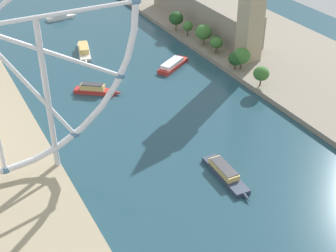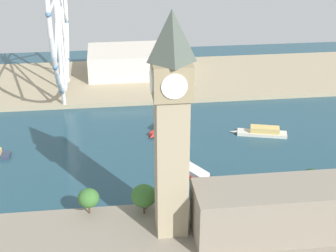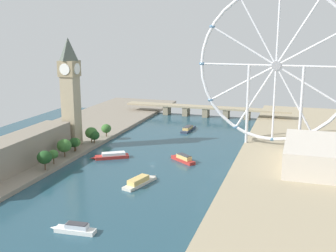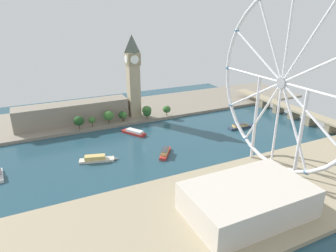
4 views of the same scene
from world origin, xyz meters
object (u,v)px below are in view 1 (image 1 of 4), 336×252
at_px(tour_boat_0, 173,64).
at_px(tour_boat_3, 60,17).
at_px(parliament_block, 203,10).
at_px(tour_boat_4, 95,90).
at_px(tour_boat_1, 84,50).
at_px(tour_boat_2, 225,173).

height_order(tour_boat_0, tour_boat_3, tour_boat_3).
xyz_separation_m(parliament_block, tour_boat_4, (106.56, 57.83, -11.43)).
bearing_deg(tour_boat_4, tour_boat_3, 117.58).
relative_size(tour_boat_3, tour_boat_4, 1.01).
xyz_separation_m(tour_boat_0, tour_boat_3, (35.12, -117.31, 0.02)).
bearing_deg(tour_boat_1, tour_boat_3, -169.53).
relative_size(parliament_block, tour_boat_0, 4.10).
bearing_deg(tour_boat_2, tour_boat_0, 165.48).
bearing_deg(tour_boat_0, parliament_block, 12.07).
bearing_deg(parliament_block, tour_boat_4, 28.49).
bearing_deg(tour_boat_2, tour_boat_4, -164.69).
xyz_separation_m(tour_boat_0, tour_boat_4, (54.87, 8.90, 0.29)).
relative_size(parliament_block, tour_boat_2, 3.42).
bearing_deg(tour_boat_3, tour_boat_1, -99.15).
xyz_separation_m(parliament_block, tour_boat_3, (86.80, -68.38, -11.70)).
height_order(tour_boat_0, tour_boat_1, tour_boat_1).
bearing_deg(tour_boat_4, tour_boat_0, 45.70).
height_order(tour_boat_1, tour_boat_3, tour_boat_1).
distance_m(parliament_block, tour_boat_1, 93.84).
xyz_separation_m(parliament_block, tour_boat_0, (51.69, 48.93, -11.72)).
relative_size(tour_boat_1, tour_boat_2, 0.96).
distance_m(tour_boat_0, tour_boat_3, 122.46).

